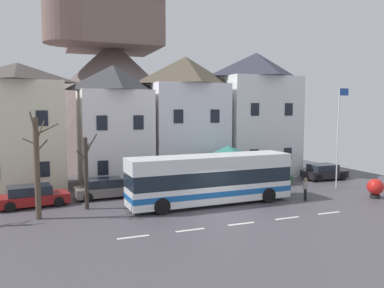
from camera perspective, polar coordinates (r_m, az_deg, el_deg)
ground_plane at (r=23.25m, az=5.01°, el=-10.51°), size 40.00×60.00×0.07m
townhouse_00 at (r=32.28m, az=-24.22°, el=2.31°), size 6.42×6.42×9.76m
townhouse_01 at (r=32.35m, az=-11.51°, el=2.74°), size 5.53×5.69×9.84m
townhouse_02 at (r=33.80m, az=-0.94°, el=3.76°), size 6.43×5.33×10.81m
townhouse_03 at (r=37.02m, az=9.45°, el=4.38°), size 6.97×5.60×11.52m
hilltop_castle at (r=53.26m, az=-11.73°, el=7.33°), size 32.46×32.46×22.86m
transit_bus at (r=25.32m, az=2.78°, el=-5.31°), size 11.14×2.82×3.24m
bus_shelter at (r=30.41m, az=5.39°, el=-1.19°), size 3.60×3.60×3.40m
parked_car_00 at (r=26.97m, az=-22.66°, el=-7.17°), size 4.52×2.36×1.37m
parked_car_01 at (r=36.21m, az=19.00°, el=-3.95°), size 3.86×2.07×1.37m
parked_car_02 at (r=28.03m, az=-12.78°, el=-6.42°), size 4.36×2.14×1.37m
parked_car_03 at (r=32.16m, az=10.72°, el=-4.87°), size 4.49×1.87×1.39m
pedestrian_00 at (r=30.46m, az=11.50°, el=-4.96°), size 0.32×0.34×1.63m
pedestrian_01 at (r=27.62m, az=16.51°, el=-6.32°), size 0.35×0.36×1.56m
public_bench at (r=33.05m, az=6.03°, el=-4.89°), size 1.74×0.48×0.87m
flagpole at (r=32.32m, az=20.97°, el=1.84°), size 0.95×0.10×7.95m
harbour_buoy at (r=30.04m, az=25.60°, el=-5.85°), size 1.13×1.13×1.38m
bare_tree_01 at (r=23.34m, az=-22.02°, el=-3.02°), size 1.93×1.97×6.15m
bare_tree_02 at (r=24.81m, az=-15.44°, el=-3.93°), size 1.37×1.01×4.72m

